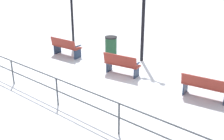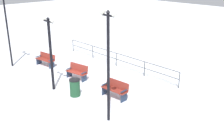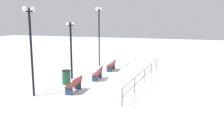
{
  "view_description": "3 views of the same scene",
  "coord_description": "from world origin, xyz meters",
  "px_view_note": "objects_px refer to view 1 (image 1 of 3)",
  "views": [
    {
      "loc": [
        -9.0,
        -6.88,
        4.73
      ],
      "look_at": [
        -1.87,
        -0.9,
        0.96
      ],
      "focal_mm": 46.97,
      "sensor_mm": 36.0,
      "label": 1
    },
    {
      "loc": [
        8.97,
        12.84,
        6.45
      ],
      "look_at": [
        -1.66,
        1.61,
        0.64
      ],
      "focal_mm": 43.19,
      "sensor_mm": 36.0,
      "label": 2
    },
    {
      "loc": [
        -7.17,
        17.09,
        4.36
      ],
      "look_at": [
        -1.62,
        0.99,
        0.99
      ],
      "focal_mm": 41.96,
      "sensor_mm": 36.0,
      "label": 3
    }
  ],
  "objects_px": {
    "bench_third": "(66,47)",
    "bench_second": "(122,64)",
    "bench_nearest": "(205,86)",
    "trash_bin": "(111,46)",
    "lamppost_middle": "(144,5)"
  },
  "relations": [
    {
      "from": "bench_second",
      "to": "trash_bin",
      "type": "height_order",
      "value": "trash_bin"
    },
    {
      "from": "bench_nearest",
      "to": "bench_second",
      "type": "distance_m",
      "value": 3.5
    },
    {
      "from": "bench_third",
      "to": "bench_second",
      "type": "bearing_deg",
      "value": -96.11
    },
    {
      "from": "bench_third",
      "to": "trash_bin",
      "type": "distance_m",
      "value": 2.18
    },
    {
      "from": "bench_nearest",
      "to": "trash_bin",
      "type": "height_order",
      "value": "trash_bin"
    },
    {
      "from": "bench_nearest",
      "to": "trash_bin",
      "type": "bearing_deg",
      "value": 67.06
    },
    {
      "from": "lamppost_middle",
      "to": "bench_third",
      "type": "bearing_deg",
      "value": 120.18
    },
    {
      "from": "bench_second",
      "to": "bench_third",
      "type": "xyz_separation_m",
      "value": [
        0.1,
        3.51,
        0.01
      ]
    },
    {
      "from": "bench_second",
      "to": "trash_bin",
      "type": "relative_size",
      "value": 1.62
    },
    {
      "from": "bench_nearest",
      "to": "bench_third",
      "type": "distance_m",
      "value": 7.0
    },
    {
      "from": "bench_nearest",
      "to": "bench_second",
      "type": "height_order",
      "value": "bench_second"
    },
    {
      "from": "bench_nearest",
      "to": "bench_second",
      "type": "relative_size",
      "value": 1.07
    },
    {
      "from": "lamppost_middle",
      "to": "trash_bin",
      "type": "bearing_deg",
      "value": 104.32
    },
    {
      "from": "bench_nearest",
      "to": "bench_third",
      "type": "height_order",
      "value": "bench_third"
    },
    {
      "from": "bench_third",
      "to": "trash_bin",
      "type": "xyz_separation_m",
      "value": [
        1.45,
        -1.63,
        0.0
      ]
    }
  ]
}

